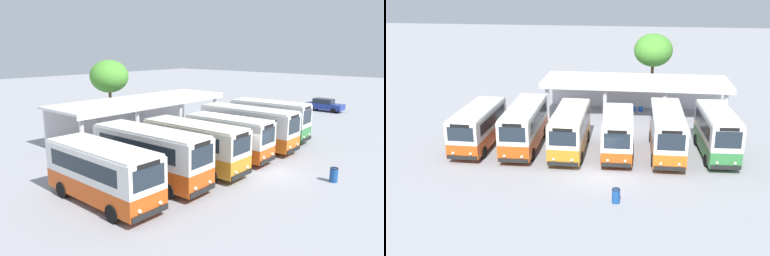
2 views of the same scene
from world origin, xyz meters
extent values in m
plane|color=#939399|center=(0.00, 0.00, 0.00)|extent=(180.00, 180.00, 0.00)
cylinder|color=black|center=(-8.83, 1.89, 0.45)|extent=(0.23, 0.90, 0.90)
cylinder|color=black|center=(-11.05, 1.91, 0.45)|extent=(0.23, 0.90, 0.90)
cylinder|color=black|center=(-8.79, 6.37, 0.45)|extent=(0.23, 0.90, 0.90)
cylinder|color=black|center=(-11.01, 6.39, 0.45)|extent=(0.23, 0.90, 0.90)
cube|color=#D14C14|center=(-9.92, 4.14, 0.90)|extent=(2.39, 7.25, 1.03)
cube|color=silver|center=(-9.92, 4.14, 2.19)|extent=(2.39, 7.25, 1.56)
cube|color=silver|center=(-9.92, 4.14, 3.03)|extent=(2.32, 7.03, 0.12)
cube|color=black|center=(-9.95, 0.50, 0.52)|extent=(2.21, 0.12, 0.28)
cube|color=#1E2833|center=(-9.95, 0.54, 2.24)|extent=(1.91, 0.07, 1.02)
cube|color=black|center=(-9.95, 0.54, 2.85)|extent=(1.40, 0.06, 0.24)
cube|color=#1E2833|center=(-8.77, 4.23, 2.24)|extent=(0.09, 5.78, 0.86)
cube|color=#1E2833|center=(-11.07, 4.25, 2.24)|extent=(0.09, 5.78, 0.86)
sphere|color=#EAEACC|center=(-9.32, 0.50, 0.83)|extent=(0.20, 0.20, 0.20)
sphere|color=#EAEACC|center=(-10.59, 0.51, 0.83)|extent=(0.20, 0.20, 0.20)
cylinder|color=black|center=(-5.21, 1.99, 0.45)|extent=(0.24, 0.91, 0.90)
cylinder|color=black|center=(-7.36, 1.93, 0.45)|extent=(0.24, 0.91, 0.90)
cylinder|color=black|center=(-5.34, 6.89, 0.45)|extent=(0.24, 0.91, 0.90)
cylinder|color=black|center=(-7.48, 6.84, 0.45)|extent=(0.24, 0.91, 0.90)
cube|color=#D14C14|center=(-6.35, 4.41, 0.96)|extent=(2.45, 7.96, 1.16)
cube|color=silver|center=(-6.35, 4.41, 2.37)|extent=(2.45, 7.96, 1.64)
cube|color=silver|center=(-6.35, 4.41, 3.25)|extent=(2.38, 7.72, 0.12)
cube|color=black|center=(-6.24, 0.43, 0.52)|extent=(2.14, 0.16, 0.28)
cube|color=#1E2833|center=(-6.24, 0.48, 2.42)|extent=(1.84, 0.10, 1.07)
cube|color=black|center=(-6.24, 0.48, 3.07)|extent=(1.35, 0.09, 0.24)
cube|color=#1E2833|center=(-5.23, 4.54, 2.42)|extent=(0.21, 6.32, 0.90)
cube|color=#1E2833|center=(-7.46, 4.48, 2.42)|extent=(0.21, 6.32, 0.90)
sphere|color=#EAEACC|center=(-5.62, 0.46, 0.83)|extent=(0.20, 0.20, 0.20)
sphere|color=#EAEACC|center=(-6.86, 0.42, 0.83)|extent=(0.20, 0.20, 0.20)
cylinder|color=black|center=(-1.68, 1.73, 0.45)|extent=(0.23, 0.90, 0.90)
cylinder|color=black|center=(-3.83, 1.72, 0.45)|extent=(0.23, 0.90, 0.90)
cylinder|color=black|center=(-1.71, 6.35, 0.45)|extent=(0.23, 0.90, 0.90)
cylinder|color=black|center=(-3.87, 6.34, 0.45)|extent=(0.23, 0.90, 0.90)
cube|color=orange|center=(-2.77, 4.04, 0.94)|extent=(2.31, 7.47, 1.12)
cube|color=beige|center=(-2.77, 4.04, 2.28)|extent=(2.31, 7.47, 1.57)
cube|color=beige|center=(-2.77, 4.04, 3.13)|extent=(2.24, 7.24, 0.12)
cube|color=black|center=(-2.74, 0.28, 0.52)|extent=(2.15, 0.11, 0.28)
cube|color=#1E2833|center=(-2.74, 0.33, 2.33)|extent=(1.85, 0.06, 1.02)
cube|color=black|center=(-2.74, 0.33, 2.95)|extent=(1.36, 0.06, 0.24)
cube|color=#1E2833|center=(-1.65, 4.15, 2.33)|extent=(0.08, 5.96, 0.86)
cube|color=#1E2833|center=(-3.89, 4.13, 2.33)|extent=(0.08, 5.96, 0.86)
sphere|color=#EAEACC|center=(-2.12, 0.30, 0.83)|extent=(0.20, 0.20, 0.20)
sphere|color=#EAEACC|center=(-3.37, 0.29, 0.83)|extent=(0.20, 0.20, 0.20)
cylinder|color=black|center=(1.87, 1.84, 0.45)|extent=(0.24, 0.90, 0.90)
cylinder|color=black|center=(-0.17, 1.80, 0.45)|extent=(0.24, 0.90, 0.90)
cylinder|color=black|center=(1.78, 5.84, 0.45)|extent=(0.24, 0.90, 0.90)
cylinder|color=black|center=(-0.26, 5.79, 0.45)|extent=(0.24, 0.90, 0.90)
cube|color=#D14C14|center=(0.81, 3.82, 0.87)|extent=(2.28, 6.49, 0.97)
cube|color=white|center=(0.81, 3.82, 2.17)|extent=(2.28, 6.49, 1.64)
cube|color=white|center=(0.81, 3.82, 3.05)|extent=(2.21, 6.29, 0.12)
cube|color=black|center=(0.87, 0.57, 0.52)|extent=(2.04, 0.14, 0.28)
cube|color=#1E2833|center=(0.87, 0.61, 2.22)|extent=(1.76, 0.09, 1.07)
cube|color=black|center=(0.87, 0.61, 2.87)|extent=(1.29, 0.08, 0.24)
cube|color=#1E2833|center=(1.86, 3.94, 2.22)|extent=(0.15, 5.16, 0.90)
cube|color=#1E2833|center=(-0.26, 3.90, 2.22)|extent=(0.15, 5.16, 0.90)
sphere|color=#EAEACC|center=(1.46, 0.59, 0.83)|extent=(0.20, 0.20, 0.20)
sphere|color=#EAEACC|center=(0.28, 0.56, 0.83)|extent=(0.20, 0.20, 0.20)
cylinder|color=black|center=(5.47, 1.99, 0.45)|extent=(0.23, 0.90, 0.90)
cylinder|color=black|center=(3.35, 1.97, 0.45)|extent=(0.23, 0.90, 0.90)
cylinder|color=black|center=(5.41, 6.94, 0.45)|extent=(0.23, 0.90, 0.90)
cylinder|color=black|center=(3.30, 6.92, 0.45)|extent=(0.23, 0.90, 0.90)
cube|color=orange|center=(4.38, 4.45, 0.91)|extent=(2.30, 8.01, 1.06)
cube|color=white|center=(4.38, 4.45, 2.31)|extent=(2.30, 8.01, 1.74)
cube|color=white|center=(4.38, 4.45, 3.24)|extent=(2.23, 7.77, 0.12)
cube|color=black|center=(4.42, 0.43, 0.52)|extent=(2.11, 0.12, 0.28)
cube|color=#1E2833|center=(4.42, 0.47, 2.36)|extent=(1.82, 0.07, 1.13)
cube|color=black|center=(4.42, 0.47, 3.06)|extent=(1.33, 0.06, 0.24)
cube|color=#1E2833|center=(5.48, 4.57, 2.36)|extent=(0.11, 6.39, 0.96)
cube|color=#1E2833|center=(3.28, 4.54, 2.36)|extent=(0.11, 6.39, 0.96)
sphere|color=#EAEACC|center=(5.03, 0.45, 0.83)|extent=(0.20, 0.20, 0.20)
sphere|color=#EAEACC|center=(3.81, 0.43, 0.83)|extent=(0.20, 0.20, 0.20)
cylinder|color=black|center=(9.09, 2.47, 0.45)|extent=(0.27, 0.91, 0.90)
cylinder|color=black|center=(7.05, 2.36, 0.45)|extent=(0.27, 0.91, 0.90)
cylinder|color=black|center=(8.86, 6.67, 0.45)|extent=(0.27, 0.91, 0.90)
cylinder|color=black|center=(6.82, 6.56, 0.45)|extent=(0.27, 0.91, 0.90)
cube|color=#337F3D|center=(7.96, 4.52, 0.94)|extent=(2.52, 6.89, 1.12)
cube|color=white|center=(7.96, 4.52, 2.40)|extent=(2.52, 6.89, 1.80)
cube|color=white|center=(7.96, 4.52, 3.36)|extent=(2.44, 6.68, 0.12)
cube|color=black|center=(8.15, 1.10, 0.52)|extent=(2.04, 0.21, 0.28)
cube|color=#1E2833|center=(8.14, 1.15, 2.45)|extent=(1.76, 0.15, 1.17)
cube|color=black|center=(8.14, 1.15, 3.18)|extent=(1.29, 0.12, 0.24)
cube|color=#1E2833|center=(9.01, 4.67, 2.45)|extent=(0.34, 5.42, 0.99)
cube|color=#1E2833|center=(6.89, 4.56, 2.45)|extent=(0.34, 5.42, 0.99)
sphere|color=#EAEACC|center=(8.73, 1.14, 0.83)|extent=(0.20, 0.20, 0.20)
sphere|color=#EAEACC|center=(7.56, 1.08, 0.83)|extent=(0.20, 0.20, 0.20)
cylinder|color=black|center=(26.89, 5.21, 0.32)|extent=(0.19, 0.64, 0.64)
cylinder|color=black|center=(25.23, 5.23, 0.32)|extent=(0.19, 0.64, 0.64)
cylinder|color=black|center=(26.93, 8.04, 0.32)|extent=(0.19, 0.64, 0.64)
cylinder|color=black|center=(25.27, 8.06, 0.32)|extent=(0.19, 0.64, 0.64)
cube|color=navy|center=(26.08, 6.63, 0.67)|extent=(1.83, 4.59, 0.70)
cube|color=#1E2833|center=(26.08, 6.86, 1.32)|extent=(1.53, 2.40, 0.60)
cylinder|color=silver|center=(-6.07, 12.04, 1.60)|extent=(0.36, 0.36, 3.20)
cylinder|color=silver|center=(-0.76, 12.04, 1.60)|extent=(0.36, 0.36, 3.20)
cylinder|color=silver|center=(4.54, 12.04, 1.60)|extent=(0.36, 0.36, 3.20)
cylinder|color=silver|center=(9.84, 12.04, 1.60)|extent=(0.36, 0.36, 3.20)
cube|color=white|center=(1.89, 16.82, 1.60)|extent=(16.70, 0.20, 3.20)
cube|color=white|center=(1.89, 14.33, 3.30)|extent=(17.20, 5.68, 0.20)
cube|color=white|center=(1.89, 11.54, 3.06)|extent=(17.20, 0.10, 0.28)
cylinder|color=slate|center=(0.62, 13.71, 0.22)|extent=(0.03, 0.03, 0.44)
cylinder|color=slate|center=(0.27, 13.71, 0.22)|extent=(0.03, 0.03, 0.44)
cylinder|color=slate|center=(0.62, 14.06, 0.22)|extent=(0.03, 0.03, 0.44)
cylinder|color=slate|center=(0.27, 14.06, 0.22)|extent=(0.03, 0.03, 0.44)
cube|color=#1E4CB2|center=(0.44, 13.89, 0.46)|extent=(0.44, 0.44, 0.04)
cube|color=#1E4CB2|center=(0.44, 14.09, 0.66)|extent=(0.44, 0.04, 0.40)
cylinder|color=slate|center=(1.30, 13.68, 0.22)|extent=(0.03, 0.03, 0.44)
cylinder|color=slate|center=(0.95, 13.68, 0.22)|extent=(0.03, 0.03, 0.44)
cylinder|color=slate|center=(1.30, 14.04, 0.22)|extent=(0.03, 0.03, 0.44)
cylinder|color=slate|center=(0.95, 14.04, 0.22)|extent=(0.03, 0.03, 0.44)
cube|color=#1E4CB2|center=(1.12, 13.86, 0.46)|extent=(0.44, 0.44, 0.04)
cube|color=#1E4CB2|center=(1.12, 14.06, 0.66)|extent=(0.44, 0.04, 0.40)
cylinder|color=slate|center=(1.98, 13.75, 0.22)|extent=(0.03, 0.03, 0.44)
cylinder|color=slate|center=(1.63, 13.75, 0.22)|extent=(0.03, 0.03, 0.44)
cylinder|color=slate|center=(1.98, 14.10, 0.22)|extent=(0.03, 0.03, 0.44)
cylinder|color=slate|center=(1.63, 14.10, 0.22)|extent=(0.03, 0.03, 0.44)
cube|color=#1E4CB2|center=(1.81, 13.92, 0.46)|extent=(0.44, 0.44, 0.04)
cube|color=#1E4CB2|center=(1.81, 14.12, 0.66)|extent=(0.44, 0.04, 0.40)
cylinder|color=slate|center=(2.66, 13.76, 0.22)|extent=(0.03, 0.03, 0.44)
cylinder|color=slate|center=(2.31, 13.76, 0.22)|extent=(0.03, 0.03, 0.44)
cylinder|color=slate|center=(2.66, 14.11, 0.22)|extent=(0.03, 0.03, 0.44)
cylinder|color=slate|center=(2.31, 14.11, 0.22)|extent=(0.03, 0.03, 0.44)
cube|color=#1E4CB2|center=(2.49, 13.94, 0.46)|extent=(0.44, 0.44, 0.04)
cube|color=#1E4CB2|center=(2.49, 14.14, 0.66)|extent=(0.44, 0.04, 0.40)
cylinder|color=brown|center=(3.63, 21.58, 1.73)|extent=(0.32, 0.32, 3.47)
ellipsoid|color=#4C9933|center=(3.63, 21.58, 5.01)|extent=(4.11, 4.11, 3.49)
cylinder|color=#19478C|center=(1.08, -3.83, 0.42)|extent=(0.48, 0.48, 0.85)
torus|color=black|center=(1.08, -3.83, 0.87)|extent=(0.49, 0.49, 0.06)
camera|label=1|loc=(-20.59, -11.29, 7.96)|focal=34.55mm
camera|label=2|loc=(2.02, -28.40, 12.91)|focal=43.40mm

